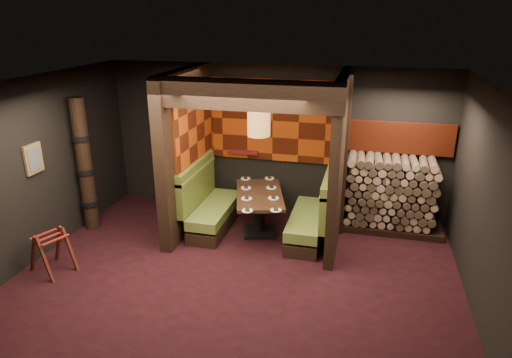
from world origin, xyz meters
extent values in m
cube|color=black|center=(0.00, 0.00, -0.01)|extent=(6.50, 5.50, 0.02)
cube|color=black|center=(0.00, 0.00, 2.86)|extent=(6.50, 5.50, 0.02)
cube|color=black|center=(0.00, 2.76, 1.43)|extent=(6.50, 0.02, 2.85)
cube|color=black|center=(0.00, -2.76, 1.43)|extent=(6.50, 0.02, 2.85)
cube|color=black|center=(-3.26, 0.00, 1.43)|extent=(0.02, 5.50, 2.85)
cube|color=black|center=(3.26, 0.00, 1.43)|extent=(0.02, 5.50, 2.85)
cube|color=black|center=(-1.35, 1.65, 1.43)|extent=(0.20, 2.20, 2.85)
cube|color=black|center=(1.30, 1.70, 1.43)|extent=(0.15, 2.10, 2.85)
cube|color=black|center=(-0.02, 0.70, 2.63)|extent=(2.85, 0.18, 0.44)
cube|color=#A43A0C|center=(-0.02, 2.71, 1.82)|extent=(2.40, 0.06, 1.55)
cube|color=#A43A0C|center=(-1.23, 1.82, 1.85)|extent=(0.04, 1.85, 1.45)
cube|color=maroon|center=(-0.60, 2.65, 1.18)|extent=(0.60, 0.12, 0.07)
cube|color=black|center=(-0.85, 1.65, 0.11)|extent=(0.55, 1.60, 0.22)
cube|color=olive|center=(-0.85, 1.65, 0.36)|extent=(0.55, 1.60, 0.18)
cube|color=#455921|center=(-1.19, 1.65, 0.75)|extent=(0.12, 1.60, 0.78)
cube|color=olive|center=(-1.19, 1.65, 1.10)|extent=(0.15, 1.60, 0.06)
cube|color=black|center=(0.82, 1.65, 0.11)|extent=(0.55, 1.60, 0.22)
cube|color=olive|center=(0.82, 1.65, 0.36)|extent=(0.55, 1.60, 0.18)
cube|color=#455921|center=(1.16, 1.65, 0.75)|extent=(0.12, 1.60, 0.78)
cube|color=olive|center=(1.16, 1.65, 1.10)|extent=(0.15, 1.60, 0.06)
cube|color=black|center=(-0.02, 1.63, 0.03)|extent=(0.68, 0.68, 0.06)
cylinder|color=black|center=(-0.02, 1.63, 0.35)|extent=(0.20, 0.20, 0.70)
cube|color=#382617|center=(-0.02, 1.63, 0.73)|extent=(1.16, 1.61, 0.06)
cylinder|color=white|center=(-0.03, 0.86, 0.77)|extent=(0.18, 0.18, 0.01)
cube|color=black|center=(-0.03, 0.86, 0.79)|extent=(0.10, 0.13, 0.02)
cylinder|color=white|center=(0.41, 0.98, 0.77)|extent=(0.18, 0.18, 0.01)
cube|color=black|center=(0.41, 0.98, 0.79)|extent=(0.10, 0.13, 0.02)
cylinder|color=white|center=(-0.17, 1.33, 0.77)|extent=(0.18, 0.18, 0.01)
cube|color=black|center=(-0.17, 1.33, 0.79)|extent=(0.10, 0.13, 0.02)
cylinder|color=white|center=(0.27, 1.46, 0.77)|extent=(0.18, 0.18, 0.01)
cube|color=black|center=(0.27, 1.46, 0.79)|extent=(0.10, 0.13, 0.02)
cylinder|color=white|center=(-0.31, 1.81, 0.77)|extent=(0.18, 0.18, 0.01)
cube|color=black|center=(-0.31, 1.81, 0.79)|extent=(0.10, 0.13, 0.02)
cylinder|color=white|center=(0.13, 1.94, 0.77)|extent=(0.18, 0.18, 0.01)
cube|color=black|center=(0.13, 1.94, 0.79)|extent=(0.10, 0.13, 0.02)
cylinder|color=white|center=(-0.45, 2.28, 0.77)|extent=(0.18, 0.18, 0.01)
cube|color=black|center=(-0.45, 2.28, 0.79)|extent=(0.10, 0.13, 0.02)
cylinder|color=white|center=(-0.01, 2.41, 0.77)|extent=(0.18, 0.18, 0.01)
cube|color=black|center=(-0.01, 2.41, 0.79)|extent=(0.10, 0.13, 0.02)
cylinder|color=#A87038|center=(-0.02, 1.58, 2.04)|extent=(0.38, 0.38, 0.45)
sphere|color=#FFC672|center=(-0.02, 1.58, 2.04)|extent=(0.18, 0.18, 0.18)
cylinder|color=black|center=(-0.02, 1.58, 2.56)|extent=(0.02, 0.02, 0.59)
cube|color=olive|center=(-3.22, 0.10, 1.62)|extent=(0.04, 0.36, 0.46)
cube|color=#3F3F3F|center=(-3.20, 0.10, 1.62)|extent=(0.01, 0.27, 0.36)
cube|color=#44170E|center=(-3.01, -0.49, 0.31)|extent=(0.31, 0.15, 0.70)
cube|color=#44170E|center=(-2.70, -0.61, 0.31)|extent=(0.31, 0.15, 0.70)
cube|color=#44170E|center=(-2.85, -0.11, 0.31)|extent=(0.31, 0.15, 0.70)
cube|color=#44170E|center=(-2.55, -0.23, 0.31)|extent=(0.31, 0.15, 0.70)
cube|color=maroon|center=(-2.93, -0.30, 0.57)|extent=(0.20, 0.42, 0.01)
cube|color=maroon|center=(-2.78, -0.36, 0.57)|extent=(0.20, 0.42, 0.01)
cube|color=maroon|center=(-2.62, -0.42, 0.57)|extent=(0.20, 0.42, 0.01)
cylinder|color=black|center=(-3.05, 1.10, 1.20)|extent=(0.26, 0.26, 2.40)
cylinder|color=black|center=(-3.05, 1.10, 0.50)|extent=(0.31, 0.31, 0.09)
cylinder|color=black|center=(-3.05, 1.10, 1.10)|extent=(0.31, 0.31, 0.09)
cylinder|color=black|center=(-3.05, 1.10, 1.70)|extent=(0.31, 0.31, 0.09)
cube|color=black|center=(2.29, 2.35, 0.06)|extent=(1.73, 0.70, 0.12)
cube|color=brown|center=(2.29, 2.35, 0.74)|extent=(1.73, 0.70, 1.24)
cube|color=maroon|center=(2.29, 2.68, 1.64)|extent=(1.83, 0.10, 0.56)
cube|color=black|center=(1.39, 1.96, 1.43)|extent=(0.08, 0.08, 2.85)
camera|label=1|loc=(1.71, -5.53, 3.73)|focal=32.00mm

